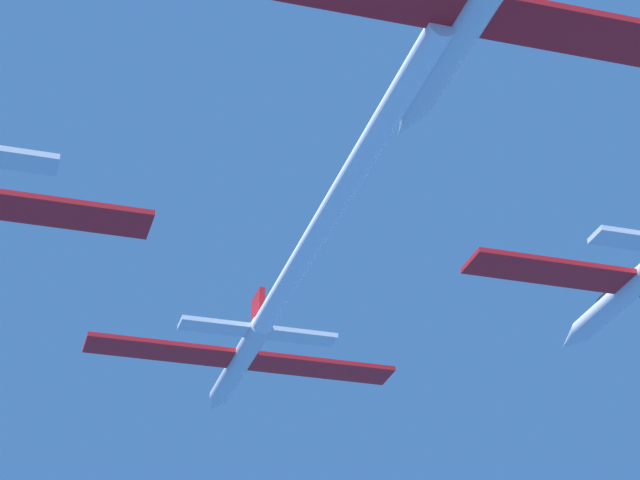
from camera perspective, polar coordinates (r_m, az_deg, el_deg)
jet_lead at (r=77.73m, az=-1.82°, el=-2.51°), size 20.85×47.47×3.45m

